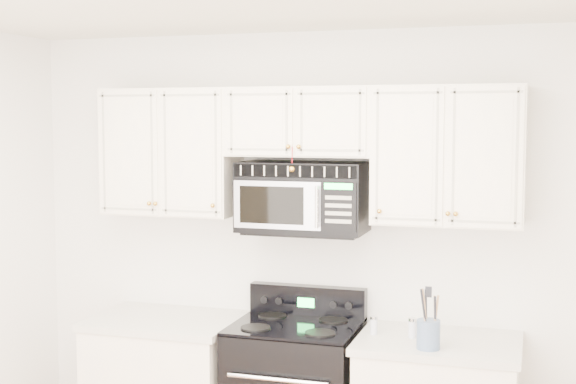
% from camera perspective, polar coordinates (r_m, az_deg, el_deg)
% --- Properties ---
extents(room, '(3.51, 3.51, 2.61)m').
position_cam_1_polar(room, '(3.17, -7.08, -9.22)').
color(room, '#90573C').
rests_on(room, ground).
extents(upper_cabinets, '(2.44, 0.37, 0.75)m').
position_cam_1_polar(upper_cabinets, '(4.57, 1.06, 3.24)').
color(upper_cabinets, white).
rests_on(upper_cabinets, ground).
extents(microwave, '(0.72, 0.41, 0.40)m').
position_cam_1_polar(microwave, '(4.56, 1.06, -0.34)').
color(microwave, black).
rests_on(microwave, ground).
extents(utensil_crock, '(0.12, 0.12, 0.32)m').
position_cam_1_polar(utensil_crock, '(4.21, 9.96, -9.82)').
color(utensil_crock, slate).
rests_on(utensil_crock, base_cabinet_right).
extents(shaker_salt, '(0.04, 0.04, 0.10)m').
position_cam_1_polar(shaker_salt, '(4.45, 6.12, -9.40)').
color(shaker_salt, silver).
rests_on(shaker_salt, base_cabinet_right).
extents(shaker_pepper, '(0.05, 0.05, 0.11)m').
position_cam_1_polar(shaker_pepper, '(4.41, 8.83, -9.52)').
color(shaker_pepper, silver).
rests_on(shaker_pepper, base_cabinet_right).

